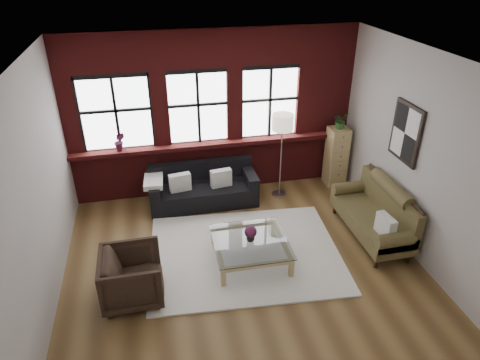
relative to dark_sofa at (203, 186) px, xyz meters
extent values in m
plane|color=brown|center=(0.34, -1.90, -0.37)|extent=(5.50, 5.50, 0.00)
plane|color=white|center=(0.34, -1.90, 2.83)|extent=(5.50, 5.50, 0.00)
plane|color=#AFA8A3|center=(0.34, 0.60, 1.23)|extent=(5.50, 0.00, 5.50)
plane|color=#AFA8A3|center=(0.34, -4.40, 1.23)|extent=(5.50, 0.00, 5.50)
plane|color=#AFA8A3|center=(-2.41, -1.90, 1.23)|extent=(0.00, 5.00, 5.00)
plane|color=#AFA8A3|center=(3.09, -1.90, 1.23)|extent=(0.00, 5.00, 5.00)
cube|color=maroon|center=(0.34, 0.45, 0.67)|extent=(5.50, 0.30, 0.08)
cube|color=silver|center=(0.43, -1.74, -0.35)|extent=(3.24, 2.64, 0.03)
cube|color=silver|center=(-0.44, -0.10, 0.19)|extent=(0.42, 0.20, 0.34)
cube|color=silver|center=(0.34, -0.10, 0.19)|extent=(0.42, 0.20, 0.34)
cube|color=silver|center=(2.56, -2.26, 0.23)|extent=(0.17, 0.39, 0.34)
imported|color=black|center=(-1.33, -2.35, 0.01)|extent=(0.85, 0.82, 0.77)
imported|color=#B2B2B2|center=(0.48, -1.90, 0.08)|extent=(0.16, 0.16, 0.14)
sphere|color=#551D3C|center=(0.48, -1.90, 0.18)|extent=(0.20, 0.20, 0.20)
cube|color=tan|center=(2.80, 0.18, 0.25)|extent=(0.38, 0.38, 1.25)
imported|color=#2D5923|center=(2.80, 0.18, 1.05)|extent=(0.37, 0.35, 0.34)
imported|color=#551D3C|center=(-1.46, 0.42, 0.89)|extent=(0.22, 0.19, 0.37)
camera|label=1|loc=(-0.85, -7.14, 4.08)|focal=32.00mm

